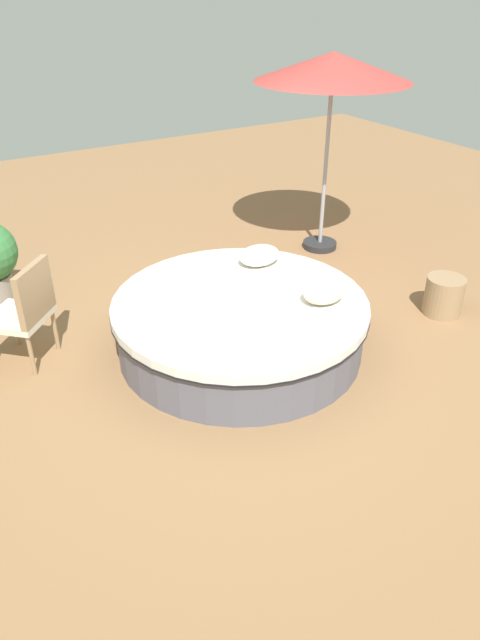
{
  "coord_description": "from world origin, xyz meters",
  "views": [
    {
      "loc": [
        -2.46,
        -4.02,
        3.12
      ],
      "look_at": [
        0.0,
        0.0,
        0.32
      ],
      "focal_mm": 32.73,
      "sensor_mm": 36.0,
      "label": 1
    }
  ],
  "objects_px": {
    "patio_chair": "(26,308)",
    "side_table": "(444,296)",
    "throw_pillow_1": "(259,255)",
    "patio_umbrella": "(333,70)",
    "round_bed": "(240,324)",
    "throw_pillow_0": "(324,291)"
  },
  "relations": [
    {
      "from": "patio_chair",
      "to": "side_table",
      "type": "bearing_deg",
      "value": -65.44
    },
    {
      "from": "side_table",
      "to": "throw_pillow_1",
      "type": "bearing_deg",
      "value": 145.86
    },
    {
      "from": "throw_pillow_1",
      "to": "patio_umbrella",
      "type": "height_order",
      "value": "patio_umbrella"
    },
    {
      "from": "round_bed",
      "to": "throw_pillow_0",
      "type": "bearing_deg",
      "value": -33.28
    },
    {
      "from": "patio_umbrella",
      "to": "patio_chair",
      "type": "bearing_deg",
      "value": -170.08
    },
    {
      "from": "round_bed",
      "to": "side_table",
      "type": "xyz_separation_m",
      "value": [
        2.19,
        -0.53,
        -0.07
      ]
    },
    {
      "from": "throw_pillow_0",
      "to": "patio_umbrella",
      "type": "height_order",
      "value": "patio_umbrella"
    },
    {
      "from": "throw_pillow_0",
      "to": "patio_umbrella",
      "type": "xyz_separation_m",
      "value": [
        1.52,
        1.93,
        1.55
      ]
    },
    {
      "from": "throw_pillow_1",
      "to": "patio_chair",
      "type": "height_order",
      "value": "patio_chair"
    },
    {
      "from": "round_bed",
      "to": "patio_umbrella",
      "type": "distance_m",
      "value": 3.26
    },
    {
      "from": "round_bed",
      "to": "side_table",
      "type": "relative_size",
      "value": 5.81
    },
    {
      "from": "throw_pillow_0",
      "to": "side_table",
      "type": "height_order",
      "value": "throw_pillow_0"
    },
    {
      "from": "patio_umbrella",
      "to": "side_table",
      "type": "distance_m",
      "value": 2.84
    },
    {
      "from": "patio_umbrella",
      "to": "throw_pillow_0",
      "type": "bearing_deg",
      "value": -128.26
    },
    {
      "from": "patio_chair",
      "to": "patio_umbrella",
      "type": "distance_m",
      "value": 4.27
    },
    {
      "from": "patio_chair",
      "to": "side_table",
      "type": "xyz_separation_m",
      "value": [
        3.92,
        -1.36,
        -0.35
      ]
    },
    {
      "from": "side_table",
      "to": "patio_chair",
      "type": "bearing_deg",
      "value": 160.83
    },
    {
      "from": "throw_pillow_0",
      "to": "patio_umbrella",
      "type": "bearing_deg",
      "value": 51.74
    },
    {
      "from": "round_bed",
      "to": "patio_umbrella",
      "type": "height_order",
      "value": "patio_umbrella"
    },
    {
      "from": "throw_pillow_1",
      "to": "patio_umbrella",
      "type": "relative_size",
      "value": 0.19
    },
    {
      "from": "round_bed",
      "to": "throw_pillow_1",
      "type": "xyz_separation_m",
      "value": [
        0.58,
        0.56,
        0.36
      ]
    },
    {
      "from": "round_bed",
      "to": "patio_chair",
      "type": "xyz_separation_m",
      "value": [
        -1.73,
        0.83,
        0.29
      ]
    }
  ]
}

